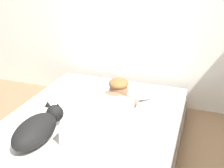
{
  "coord_description": "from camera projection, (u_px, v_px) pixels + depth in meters",
  "views": [
    {
      "loc": [
        0.91,
        -1.52,
        1.6
      ],
      "look_at": [
        0.13,
        0.7,
        0.57
      ],
      "focal_mm": 43.38,
      "sensor_mm": 36.0,
      "label": 1
    }
  ],
  "objects": [
    {
      "name": "bed",
      "position": [
        91.0,
        136.0,
        2.5
      ],
      "size": [
        1.57,
        2.01,
        0.32
      ],
      "color": "#726051",
      "rests_on": "ground"
    },
    {
      "name": "pillow",
      "position": [
        130.0,
        92.0,
        2.87
      ],
      "size": [
        0.52,
        0.32,
        0.11
      ],
      "primitive_type": "ellipsoid",
      "color": "white",
      "rests_on": "bed"
    },
    {
      "name": "person_lying",
      "position": [
        106.0,
        111.0,
        2.38
      ],
      "size": [
        0.43,
        0.92,
        0.27
      ],
      "color": "white",
      "rests_on": "bed"
    },
    {
      "name": "dog",
      "position": [
        38.0,
        128.0,
        2.13
      ],
      "size": [
        0.26,
        0.57,
        0.21
      ],
      "color": "black",
      "rests_on": "bed"
    },
    {
      "name": "coffee_cup",
      "position": [
        117.0,
        102.0,
        2.68
      ],
      "size": [
        0.12,
        0.09,
        0.07
      ],
      "color": "white",
      "rests_on": "bed"
    },
    {
      "name": "cell_phone",
      "position": [
        36.0,
        140.0,
        2.16
      ],
      "size": [
        0.07,
        0.14,
        0.01
      ],
      "primitive_type": "cube",
      "color": "black",
      "rests_on": "bed"
    }
  ]
}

